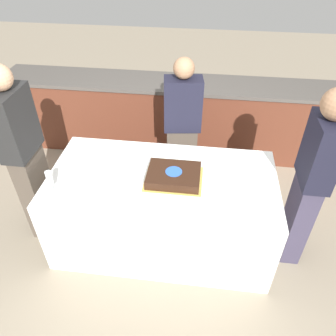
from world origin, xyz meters
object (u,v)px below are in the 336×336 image
(wine_glass, at_px, (50,179))
(person_seated_left, at_px, (26,157))
(plate_stack, at_px, (115,170))
(person_seated_right, at_px, (311,180))
(person_cutting_cake, at_px, (182,131))
(cake, at_px, (174,176))

(wine_glass, height_order, person_seated_left, person_seated_left)
(plate_stack, relative_size, person_seated_right, 0.13)
(person_seated_right, bearing_deg, person_cutting_cake, -123.28)
(person_seated_right, bearing_deg, person_seated_left, -90.00)
(cake, distance_m, person_cutting_cake, 0.72)
(plate_stack, height_order, wine_glass, wine_glass)
(wine_glass, relative_size, person_seated_left, 0.11)
(wine_glass, bearing_deg, cake, 15.30)
(person_cutting_cake, height_order, person_seated_left, person_seated_left)
(person_cutting_cake, bearing_deg, cake, 82.07)
(wine_glass, relative_size, person_cutting_cake, 0.12)
(wine_glass, bearing_deg, plate_stack, 31.42)
(wine_glass, bearing_deg, person_seated_right, 7.73)
(plate_stack, xyz_separation_m, person_seated_right, (1.57, 0.00, 0.06))
(plate_stack, distance_m, person_cutting_cake, 0.87)
(cake, bearing_deg, wine_glass, -164.70)
(plate_stack, relative_size, wine_glass, 1.11)
(plate_stack, height_order, person_seated_right, person_seated_right)
(person_seated_left, xyz_separation_m, person_seated_right, (2.35, 0.00, -0.00))
(cake, relative_size, person_cutting_cake, 0.31)
(cake, height_order, wine_glass, wine_glass)
(plate_stack, relative_size, person_cutting_cake, 0.14)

